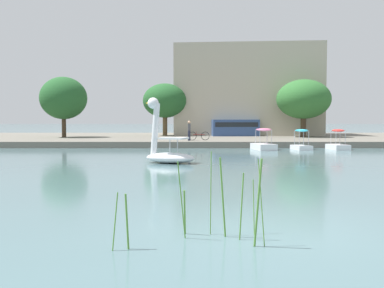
% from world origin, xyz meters
% --- Properties ---
extents(ground_plane, '(491.18, 491.18, 0.00)m').
position_xyz_m(ground_plane, '(0.00, 0.00, 0.00)').
color(ground_plane, slate).
extents(shore_bank_far, '(139.34, 24.37, 0.48)m').
position_xyz_m(shore_bank_far, '(0.00, 36.60, 0.24)').
color(shore_bank_far, '#6B665B').
rests_on(shore_bank_far, ground_plane).
extents(swan_boat, '(2.82, 2.10, 3.28)m').
position_xyz_m(swan_boat, '(-2.67, 12.89, 0.72)').
color(swan_boat, white).
rests_on(swan_boat, ground_plane).
extents(pedal_boat_pink, '(1.67, 2.51, 1.56)m').
position_xyz_m(pedal_boat_pink, '(3.76, 22.57, 0.42)').
color(pedal_boat_pink, white).
rests_on(pedal_boat_pink, ground_plane).
extents(pedal_boat_cyan, '(1.31, 1.93, 1.49)m').
position_xyz_m(pedal_boat_cyan, '(6.56, 22.79, 0.46)').
color(pedal_boat_cyan, white).
rests_on(pedal_boat_cyan, ground_plane).
extents(pedal_boat_red, '(1.34, 2.00, 1.49)m').
position_xyz_m(pedal_boat_red, '(9.27, 22.93, 0.42)').
color(pedal_boat_red, white).
rests_on(pedal_boat_red, ground_plane).
extents(tree_sapling_by_fence, '(6.37, 6.36, 5.62)m').
position_xyz_m(tree_sapling_by_fence, '(-4.35, 38.06, 4.23)').
color(tree_sapling_by_fence, brown).
rests_on(tree_sapling_by_fence, shore_bank_far).
extents(tree_broadleaf_behind_dock, '(7.62, 7.61, 5.69)m').
position_xyz_m(tree_broadleaf_behind_dock, '(9.62, 34.18, 4.21)').
color(tree_broadleaf_behind_dock, '#423323').
rests_on(tree_broadleaf_behind_dock, shore_bank_far).
extents(tree_broadleaf_left, '(5.45, 5.47, 5.86)m').
position_xyz_m(tree_broadleaf_left, '(-13.92, 33.42, 4.28)').
color(tree_broadleaf_left, '#423323').
rests_on(tree_broadleaf_left, shore_bank_far).
extents(person_on_path, '(0.25, 0.25, 1.62)m').
position_xyz_m(person_on_path, '(-1.66, 26.45, 1.35)').
color(person_on_path, '#23283D').
rests_on(person_on_path, shore_bank_far).
extents(bicycle_parked, '(1.78, 0.38, 0.72)m').
position_xyz_m(bicycle_parked, '(-0.86, 27.12, 0.84)').
color(bicycle_parked, black).
rests_on(bicycle_parked, shore_bank_far).
extents(parked_van, '(5.01, 2.28, 1.72)m').
position_xyz_m(parked_van, '(3.13, 36.90, 1.41)').
color(parked_van, navy).
rests_on(parked_van, shore_bank_far).
extents(apartment_block, '(16.73, 11.16, 9.91)m').
position_xyz_m(apartment_block, '(4.97, 41.85, 5.43)').
color(apartment_block, '#B2A893').
rests_on(apartment_block, shore_bank_far).
extents(reed_clump_foreground, '(2.55, 1.13, 1.57)m').
position_xyz_m(reed_clump_foreground, '(-1.09, -1.06, 0.64)').
color(reed_clump_foreground, '#568E38').
rests_on(reed_clump_foreground, ground_plane).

